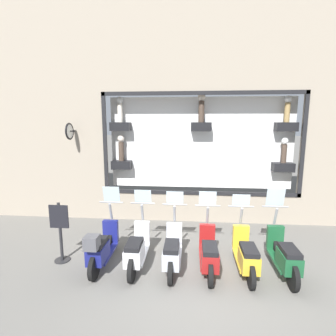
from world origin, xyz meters
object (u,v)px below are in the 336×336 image
at_px(scooter_silver_3, 172,251).
at_px(shop_sign_post, 60,231).
at_px(scooter_yellow_1, 246,254).
at_px(scooter_navy_5, 101,247).
at_px(scooter_red_2, 209,253).
at_px(scooter_green_0, 284,255).
at_px(scooter_white_4, 137,249).

xyz_separation_m(scooter_silver_3, shop_sign_post, (0.12, 2.64, 0.33)).
distance_m(scooter_yellow_1, scooter_navy_5, 3.20).
bearing_deg(scooter_red_2, shop_sign_post, 87.96).
relative_size(scooter_red_2, scooter_silver_3, 1.00).
distance_m(scooter_green_0, scooter_yellow_1, 0.80).
xyz_separation_m(scooter_green_0, scooter_navy_5, (-0.06, 4.00, 0.04)).
xyz_separation_m(scooter_silver_3, scooter_navy_5, (-0.05, 1.60, 0.05)).
xyz_separation_m(scooter_red_2, shop_sign_post, (0.12, 3.44, 0.33)).
bearing_deg(scooter_navy_5, scooter_white_4, -85.93).
xyz_separation_m(scooter_yellow_1, scooter_red_2, (0.00, 0.80, 0.00)).
relative_size(scooter_yellow_1, scooter_red_2, 1.00).
bearing_deg(scooter_silver_3, scooter_yellow_1, -90.07).
relative_size(scooter_white_4, scooter_navy_5, 1.00).
relative_size(scooter_silver_3, scooter_white_4, 1.00).
distance_m(scooter_silver_3, shop_sign_post, 2.66).
xyz_separation_m(scooter_green_0, scooter_white_4, (-0.00, 3.20, -0.01)).
relative_size(scooter_green_0, scooter_silver_3, 1.00).
bearing_deg(scooter_silver_3, scooter_red_2, -90.05).
height_order(scooter_white_4, scooter_navy_5, scooter_navy_5).
height_order(scooter_red_2, scooter_silver_3, scooter_red_2).
bearing_deg(scooter_green_0, shop_sign_post, 88.68).
bearing_deg(shop_sign_post, scooter_green_0, -91.32).
distance_m(scooter_red_2, shop_sign_post, 3.46).
distance_m(scooter_silver_3, scooter_navy_5, 1.60).
bearing_deg(scooter_red_2, scooter_green_0, -89.77).
bearing_deg(scooter_yellow_1, scooter_green_0, -89.45).
xyz_separation_m(scooter_yellow_1, scooter_white_4, (0.00, 2.40, 0.01)).
bearing_deg(scooter_silver_3, scooter_green_0, -89.86).
relative_size(scooter_red_2, scooter_navy_5, 1.00).
bearing_deg(scooter_white_4, scooter_yellow_1, -90.10).
bearing_deg(scooter_green_0, scooter_silver_3, 90.14).
height_order(scooter_yellow_1, scooter_navy_5, scooter_navy_5).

